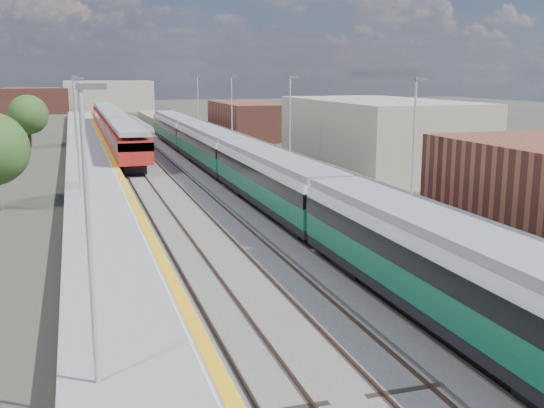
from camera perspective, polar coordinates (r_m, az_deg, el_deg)
name	(u,v)px	position (r m, az deg, el deg)	size (l,w,h in m)	color
ground	(194,170)	(59.12, -7.02, 3.06)	(320.00, 320.00, 0.00)	#47443A
ballast_bed	(166,167)	(61.21, -9.52, 3.30)	(10.50, 155.00, 0.06)	#565451
tracks	(169,163)	(62.93, -9.19, 3.61)	(8.96, 160.00, 0.17)	#4C3323
platform_right	(242,158)	(62.58, -2.67, 4.10)	(4.70, 155.00, 8.52)	slate
platform_left	(91,165)	(60.60, -15.92, 3.40)	(4.30, 155.00, 8.52)	slate
buildings	(31,64)	(146.36, -20.80, 11.66)	(72.00, 185.50, 40.00)	brown
green_train	(235,159)	(49.75, -3.35, 4.09)	(2.85, 79.48, 3.14)	black
red_train	(113,125)	(84.54, -14.06, 6.88)	(3.00, 60.84, 3.79)	black
tree_c	(28,115)	(80.59, -21.03, 7.48)	(4.65, 4.65, 6.30)	#382619
tree_d	(349,113)	(86.63, 6.89, 8.10)	(4.13, 4.13, 5.59)	#382619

